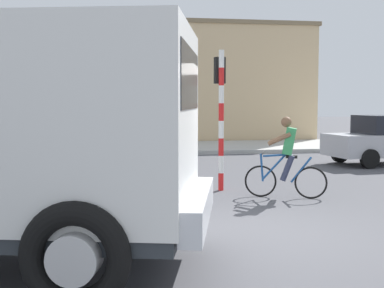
{
  "coord_description": "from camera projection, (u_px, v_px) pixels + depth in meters",
  "views": [
    {
      "loc": [
        -2.16,
        -7.55,
        2.03
      ],
      "look_at": [
        -0.48,
        2.5,
        1.2
      ],
      "focal_mm": 48.53,
      "sensor_mm": 36.0,
      "label": 1
    }
  ],
  "objects": [
    {
      "name": "cyclist",
      "position": [
        286.0,
        157.0,
        10.91
      ],
      "size": [
        1.62,
        0.76,
        1.72
      ],
      "color": "black",
      "rests_on": "ground"
    },
    {
      "name": "ground_plane",
      "position": [
        250.0,
        234.0,
        7.94
      ],
      "size": [
        120.0,
        120.0,
        0.0
      ],
      "primitive_type": "plane",
      "color": "#4C4C51"
    },
    {
      "name": "building_mid_block",
      "position": [
        199.0,
        84.0,
        28.5
      ],
      "size": [
        10.97,
        7.45,
        5.99
      ],
      "color": "#D1B284",
      "rests_on": "ground"
    },
    {
      "name": "traffic_light_pole",
      "position": [
        221.0,
        100.0,
        11.84
      ],
      "size": [
        0.24,
        0.43,
        3.2
      ],
      "color": "red",
      "rests_on": "ground"
    },
    {
      "name": "sidewalk_far",
      "position": [
        157.0,
        148.0,
        22.13
      ],
      "size": [
        80.0,
        5.0,
        0.16
      ],
      "primitive_type": "cube",
      "color": "#ADADA8",
      "rests_on": "ground"
    }
  ]
}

